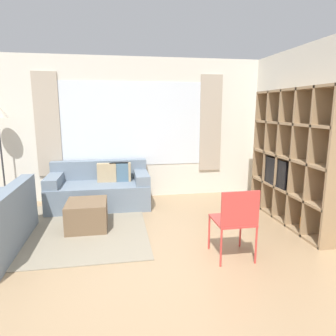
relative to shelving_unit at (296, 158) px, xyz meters
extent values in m
plane|color=#9E7F5B|center=(-2.36, -1.38, -1.01)|extent=(16.00, 16.00, 0.00)
cube|color=silver|center=(-2.36, 1.80, 0.34)|extent=(6.24, 0.07, 2.70)
cube|color=white|center=(-2.36, 1.76, 0.44)|extent=(2.77, 0.01, 1.60)
cube|color=#B2A38E|center=(-3.91, 1.75, 0.44)|extent=(0.44, 0.03, 1.90)
cube|color=#B2A38E|center=(-0.80, 1.75, 0.44)|extent=(0.44, 0.03, 1.90)
cube|color=silver|center=(0.20, 0.19, 0.34)|extent=(0.07, 4.34, 2.70)
cube|color=gray|center=(-3.49, 0.26, -1.00)|extent=(2.39, 2.28, 0.01)
cube|color=silver|center=(0.16, -0.01, 0.01)|extent=(0.02, 1.93, 2.03)
cube|color=#997A56|center=(-0.03, -0.59, 0.01)|extent=(0.39, 0.04, 2.03)
cube|color=#997A56|center=(-0.03, -0.20, 0.01)|extent=(0.39, 0.04, 2.03)
cube|color=#997A56|center=(-0.03, 0.19, 0.01)|extent=(0.39, 0.04, 2.03)
cube|color=#997A56|center=(-0.03, 0.57, 0.01)|extent=(0.39, 0.04, 2.03)
cube|color=#997A56|center=(-0.03, 0.96, 0.01)|extent=(0.39, 0.04, 2.03)
cube|color=#997A56|center=(-0.03, -0.01, -0.99)|extent=(0.39, 1.93, 0.04)
cube|color=#997A56|center=(-0.03, -0.01, -0.50)|extent=(0.39, 1.93, 0.04)
cube|color=#997A56|center=(-0.03, -0.01, 0.01)|extent=(0.39, 1.93, 0.04)
cube|color=#997A56|center=(-0.03, -0.01, 0.52)|extent=(0.39, 1.93, 0.04)
cube|color=#997A56|center=(-0.03, -0.01, 1.01)|extent=(0.39, 1.93, 0.04)
cube|color=black|center=(-0.18, 0.23, -0.26)|extent=(0.04, 0.62, 0.43)
cube|color=black|center=(-0.16, 0.23, -0.47)|extent=(0.10, 0.24, 0.03)
cylinder|color=orange|center=(-0.05, -0.38, -0.89)|extent=(0.08, 0.08, 0.16)
cylinder|color=#2856A8|center=(-0.05, 0.42, 0.58)|extent=(0.09, 0.09, 0.09)
cylinder|color=red|center=(-0.05, -0.81, -0.43)|extent=(0.07, 0.07, 0.10)
cube|color=slate|center=(-3.01, 1.25, -0.79)|extent=(1.76, 0.91, 0.44)
cube|color=slate|center=(-3.01, 1.62, -0.40)|extent=(1.76, 0.18, 0.35)
cube|color=slate|center=(-3.77, 1.25, -0.49)|extent=(0.24, 0.85, 0.17)
cube|color=slate|center=(-2.25, 1.25, -0.49)|extent=(0.24, 0.85, 0.17)
cube|color=tan|center=(-2.61, 1.34, -0.40)|extent=(0.35, 0.15, 0.34)
cube|color=slate|center=(-2.65, 1.34, -0.40)|extent=(0.35, 0.15, 0.34)
cube|color=tan|center=(-2.87, 1.34, -0.40)|extent=(0.35, 0.14, 0.34)
cube|color=slate|center=(-4.00, -0.27, -0.40)|extent=(0.18, 1.70, 0.35)
cube|color=slate|center=(-4.36, 0.46, -0.49)|extent=(0.85, 0.24, 0.17)
cube|color=brown|center=(-3.14, 0.24, -0.80)|extent=(0.57, 0.62, 0.41)
cylinder|color=black|center=(-4.66, 1.49, -1.00)|extent=(0.26, 0.26, 0.02)
cylinder|color=#2D2D30|center=(-4.66, 1.49, -0.20)|extent=(0.03, 0.03, 1.57)
cylinder|color=#CC3D38|center=(-1.16, -0.71, -0.79)|extent=(0.02, 0.02, 0.44)
cylinder|color=#CC3D38|center=(-1.57, -0.71, -0.79)|extent=(0.02, 0.02, 0.44)
cylinder|color=#CC3D38|center=(-1.16, -1.14, -0.79)|extent=(0.02, 0.02, 0.44)
cylinder|color=#CC3D38|center=(-1.57, -1.14, -0.79)|extent=(0.02, 0.02, 0.44)
cube|color=#CC3D38|center=(-1.37, -0.92, -0.56)|extent=(0.44, 0.46, 0.02)
cube|color=#CC3D38|center=(-1.37, -1.13, -0.34)|extent=(0.44, 0.02, 0.40)
camera|label=1|loc=(-2.69, -4.08, 0.74)|focal=32.00mm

